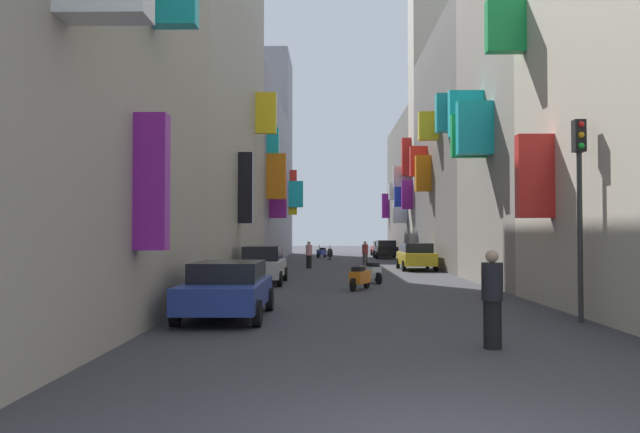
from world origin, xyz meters
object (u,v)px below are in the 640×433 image
at_px(parked_car_blue, 227,288).
at_px(scooter_blue, 322,252).
at_px(pedestrian_near_right, 492,299).
at_px(parked_car_black, 386,249).
at_px(parked_car_yellow, 416,256).
at_px(parked_car_red, 382,248).
at_px(traffic_light_near_corner, 580,185).
at_px(pedestrian_crossing, 309,255).
at_px(pedestrian_near_left, 365,254).
at_px(scooter_orange, 360,277).
at_px(scooter_white, 371,272).
at_px(parked_car_silver, 263,264).
at_px(scooter_black, 330,254).

xyz_separation_m(parked_car_blue, scooter_blue, (1.87, 38.25, -0.27)).
bearing_deg(pedestrian_near_right, parked_car_black, 87.46).
bearing_deg(parked_car_blue, pedestrian_near_right, -36.90).
distance_m(parked_car_yellow, parked_car_red, 21.95).
distance_m(parked_car_black, scooter_blue, 5.48).
height_order(parked_car_black, parked_car_blue, parked_car_black).
bearing_deg(scooter_blue, traffic_light_near_corner, -80.66).
relative_size(pedestrian_crossing, pedestrian_near_left, 1.01).
bearing_deg(scooter_orange, scooter_white, 79.23).
xyz_separation_m(parked_car_silver, scooter_blue, (2.13, 27.68, -0.33)).
xyz_separation_m(parked_car_red, parked_car_blue, (-7.34, -42.25, 0.00)).
height_order(parked_car_black, scooter_white, parked_car_black).
bearing_deg(traffic_light_near_corner, pedestrian_near_right, -131.16).
relative_size(pedestrian_near_left, traffic_light_near_corner, 0.34).
bearing_deg(scooter_black, parked_car_yellow, -71.74).
distance_m(scooter_black, pedestrian_near_left, 10.66).
bearing_deg(pedestrian_near_left, scooter_blue, 102.05).
bearing_deg(parked_car_black, parked_car_red, 88.78).
bearing_deg(scooter_black, scooter_blue, 102.15).
bearing_deg(pedestrian_near_left, scooter_orange, -93.95).
bearing_deg(scooter_blue, scooter_black, -77.85).
xyz_separation_m(parked_car_black, pedestrian_crossing, (-5.93, -15.24, 0.00)).
xyz_separation_m(parked_car_black, scooter_orange, (-3.61, -29.52, -0.33)).
relative_size(parked_car_silver, scooter_white, 2.48).
bearing_deg(pedestrian_near_right, parked_car_yellow, 85.25).
bearing_deg(parked_car_yellow, pedestrian_near_right, -94.75).
relative_size(parked_car_black, pedestrian_near_left, 2.74).
bearing_deg(parked_car_yellow, parked_car_silver, -128.28).
xyz_separation_m(parked_car_silver, pedestrian_near_left, (5.04, 14.02, -0.01)).
bearing_deg(pedestrian_near_left, parked_car_red, 81.78).
height_order(parked_car_blue, scooter_blue, parked_car_blue).
xyz_separation_m(parked_car_yellow, traffic_light_near_corner, (0.86, -21.05, 2.37)).
relative_size(parked_car_red, pedestrian_near_left, 2.78).
bearing_deg(scooter_orange, pedestrian_near_right, -81.33).
height_order(parked_car_silver, traffic_light_near_corner, traffic_light_near_corner).
distance_m(parked_car_blue, traffic_light_near_corner, 8.67).
bearing_deg(scooter_black, traffic_light_near_corner, -80.91).
relative_size(scooter_orange, pedestrian_crossing, 1.16).
height_order(parked_car_red, scooter_black, parked_car_red).
bearing_deg(parked_car_red, pedestrian_crossing, -106.53).
bearing_deg(parked_car_black, scooter_white, -96.51).
relative_size(parked_car_yellow, parked_car_blue, 1.01).
bearing_deg(scooter_orange, parked_car_yellow, 73.27).
relative_size(scooter_white, scooter_blue, 0.97).
bearing_deg(parked_car_silver, scooter_blue, 85.60).
distance_m(parked_car_silver, parked_car_blue, 10.58).
xyz_separation_m(parked_car_silver, pedestrian_near_right, (5.65, -14.63, 0.09)).
xyz_separation_m(parked_car_blue, scooter_white, (4.22, 10.82, -0.27)).
bearing_deg(pedestrian_near_left, parked_car_black, 78.99).
relative_size(parked_car_yellow, scooter_orange, 2.39).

